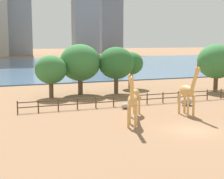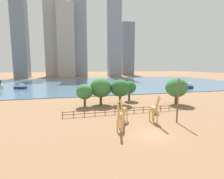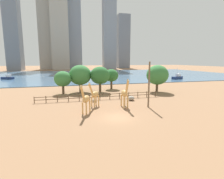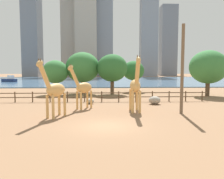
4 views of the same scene
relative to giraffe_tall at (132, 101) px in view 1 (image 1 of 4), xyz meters
name	(u,v)px [view 1 (image 1 of 4)]	position (x,y,z in m)	size (l,w,h in m)	color
ground_plane	(40,65)	(4.13, 76.98, -2.26)	(400.00, 400.00, 0.00)	#8C6647
harbor_water	(42,66)	(4.13, 73.98, -2.16)	(180.00, 86.00, 0.20)	#476B8C
giraffe_tall	(132,101)	(0.00, 0.00, 0.00)	(2.03, 3.15, 4.78)	tan
giraffe_companion	(188,91)	(6.95, 2.10, 0.18)	(0.92, 3.32, 5.21)	tan
giraffe_young	(134,94)	(1.95, 3.92, -0.12)	(2.49, 2.72, 4.51)	tan
boulder_near_fence	(125,106)	(2.46, 7.35, -1.96)	(0.92, 0.80, 0.60)	gray
boulder_by_pole	(187,101)	(9.89, 6.74, -1.80)	(1.34, 1.23, 0.92)	gray
enclosure_fence	(132,99)	(3.99, 8.98, -1.50)	(26.12, 0.14, 1.30)	#4C3826
tree_left_large	(51,70)	(-3.71, 17.80, 1.38)	(4.14, 4.14, 5.54)	brown
tree_center_broad	(80,63)	(0.59, 19.00, 2.14)	(5.62, 5.62, 6.95)	brown
tree_right_tall	(130,64)	(9.60, 22.22, 1.58)	(3.95, 3.95, 5.66)	brown
tree_left_small	(116,63)	(5.50, 17.90, 2.02)	(4.98, 4.98, 6.55)	brown
tree_right_small	(217,61)	(19.89, 14.56, 2.14)	(5.58, 5.58, 6.93)	brown
skyline_block_left	(109,3)	(57.51, 161.03, 25.91)	(12.72, 11.09, 56.34)	slate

